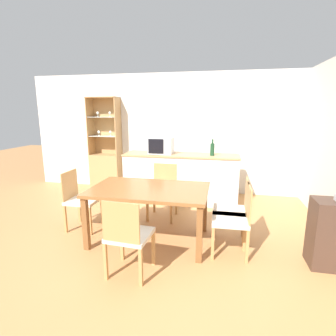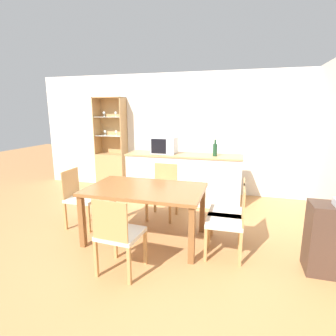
# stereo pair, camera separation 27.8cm
# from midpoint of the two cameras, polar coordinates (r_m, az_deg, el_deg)

# --- Properties ---
(ground_plane) EXTENTS (18.00, 18.00, 0.00)m
(ground_plane) POSITION_cam_midpoint_polar(r_m,az_deg,el_deg) (3.66, -7.55, -16.49)
(ground_plane) COLOR #B27A47
(wall_back) EXTENTS (6.80, 0.06, 2.55)m
(wall_back) POSITION_cam_midpoint_polar(r_m,az_deg,el_deg) (5.77, 0.78, 7.52)
(wall_back) COLOR silver
(wall_back) RESTS_ON ground_plane
(kitchen_counter) EXTENTS (2.22, 0.63, 0.94)m
(kitchen_counter) POSITION_cam_midpoint_polar(r_m,az_deg,el_deg) (5.16, 1.27, -2.10)
(kitchen_counter) COLOR silver
(kitchen_counter) RESTS_ON ground_plane
(display_cabinet) EXTENTS (0.68, 0.36, 2.06)m
(display_cabinet) POSITION_cam_midpoint_polar(r_m,az_deg,el_deg) (6.20, -14.54, 1.05)
(display_cabinet) COLOR tan
(display_cabinet) RESTS_ON ground_plane
(dining_table) EXTENTS (1.56, 0.98, 0.74)m
(dining_table) POSITION_cam_midpoint_polar(r_m,az_deg,el_deg) (3.56, -6.35, -5.72)
(dining_table) COLOR brown
(dining_table) RESTS_ON ground_plane
(dining_chair_side_right_far) EXTENTS (0.44, 0.44, 0.88)m
(dining_chair_side_right_far) POSITION_cam_midpoint_polar(r_m,az_deg,el_deg) (3.60, 11.84, -9.07)
(dining_chair_side_right_far) COLOR beige
(dining_chair_side_right_far) RESTS_ON ground_plane
(dining_chair_head_near) EXTENTS (0.47, 0.47, 0.88)m
(dining_chair_head_near) POSITION_cam_midpoint_polar(r_m,az_deg,el_deg) (2.93, -11.46, -14.25)
(dining_chair_head_near) COLOR beige
(dining_chair_head_near) RESTS_ON ground_plane
(dining_chair_head_far) EXTENTS (0.45, 0.45, 0.88)m
(dining_chair_head_far) POSITION_cam_midpoint_polar(r_m,az_deg,el_deg) (4.38, -2.93, -4.98)
(dining_chair_head_far) COLOR beige
(dining_chair_head_far) RESTS_ON ground_plane
(dining_chair_side_right_near) EXTENTS (0.44, 0.44, 0.88)m
(dining_chair_side_right_near) POSITION_cam_midpoint_polar(r_m,az_deg,el_deg) (3.33, 11.81, -10.87)
(dining_chair_side_right_near) COLOR beige
(dining_chair_side_right_near) RESTS_ON ground_plane
(dining_chair_side_left_far) EXTENTS (0.44, 0.44, 0.88)m
(dining_chair_side_left_far) POSITION_cam_midpoint_polar(r_m,az_deg,el_deg) (4.22, -20.31, -6.42)
(dining_chair_side_left_far) COLOR beige
(dining_chair_side_left_far) RESTS_ON ground_plane
(microwave) EXTENTS (0.46, 0.36, 0.32)m
(microwave) POSITION_cam_midpoint_polar(r_m,az_deg,el_deg) (5.14, -3.03, 4.96)
(microwave) COLOR #B7BABF
(microwave) RESTS_ON kitchen_counter
(wine_bottle) EXTENTS (0.08, 0.08, 0.31)m
(wine_bottle) POSITION_cam_midpoint_polar(r_m,az_deg,el_deg) (4.91, 8.03, 4.09)
(wine_bottle) COLOR #193D23
(wine_bottle) RESTS_ON kitchen_counter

